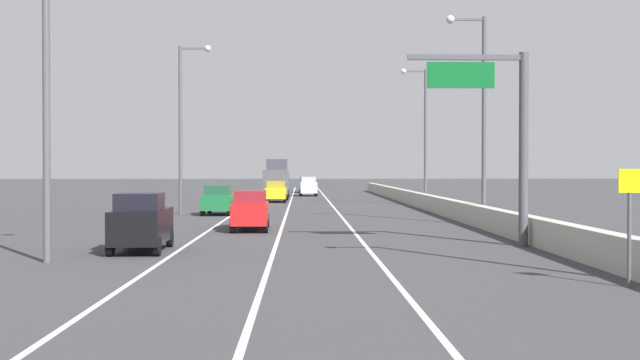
{
  "coord_description": "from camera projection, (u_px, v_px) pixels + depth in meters",
  "views": [
    {
      "loc": [
        -0.99,
        -6.08,
        3.01
      ],
      "look_at": [
        0.14,
        42.44,
        2.3
      ],
      "focal_mm": 44.34,
      "sensor_mm": 36.0,
      "label": 1
    }
  ],
  "objects": [
    {
      "name": "lane_stripe_center",
      "position": [
        289.0,
        207.0,
        61.08
      ],
      "size": [
        0.16,
        130.0,
        0.0
      ],
      "primitive_type": "cube",
      "color": "silver",
      "rests_on": "ground_plane"
    },
    {
      "name": "lamp_post_left_mid",
      "position": [
        184.0,
        118.0,
        51.7
      ],
      "size": [
        2.14,
        0.44,
        11.09
      ],
      "color": "#4C4C51",
      "rests_on": "ground_plane"
    },
    {
      "name": "car_black_0",
      "position": [
        141.0,
        222.0,
        28.55
      ],
      "size": [
        1.93,
        4.14,
        2.13
      ],
      "color": "black",
      "rests_on": "ground_plane"
    },
    {
      "name": "car_white_3",
      "position": [
        308.0,
        186.0,
        86.41
      ],
      "size": [
        1.97,
        4.31,
        2.12
      ],
      "color": "white",
      "rests_on": "ground_plane"
    },
    {
      "name": "car_green_2",
      "position": [
        219.0,
        200.0,
        51.44
      ],
      "size": [
        1.97,
        4.2,
        1.93
      ],
      "color": "#196033",
      "rests_on": "ground_plane"
    },
    {
      "name": "ground_plane",
      "position": [
        313.0,
        202.0,
        70.12
      ],
      "size": [
        320.0,
        320.0,
        0.0
      ],
      "primitive_type": "plane",
      "color": "#38383A"
    },
    {
      "name": "lamp_post_left_near",
      "position": [
        54.0,
        65.0,
        25.12
      ],
      "size": [
        2.14,
        0.44,
        11.09
      ],
      "color": "#4C4C51",
      "rests_on": "ground_plane"
    },
    {
      "name": "jersey_barrier_right",
      "position": [
        458.0,
        210.0,
        46.31
      ],
      "size": [
        0.6,
        120.0,
        1.1
      ],
      "primitive_type": "cube",
      "color": "#B2ADA3",
      "rests_on": "ground_plane"
    },
    {
      "name": "box_truck",
      "position": [
        276.0,
        181.0,
        78.84
      ],
      "size": [
        2.48,
        7.74,
        3.96
      ],
      "color": "#4C4C51",
      "rests_on": "ground_plane"
    },
    {
      "name": "lamp_post_right_second",
      "position": [
        480.0,
        106.0,
        41.68
      ],
      "size": [
        2.14,
        0.44,
        11.09
      ],
      "color": "#4C4C51",
      "rests_on": "ground_plane"
    },
    {
      "name": "lamp_post_right_third",
      "position": [
        423.0,
        128.0,
        63.83
      ],
      "size": [
        2.14,
        0.44,
        11.09
      ],
      "color": "#4C4C51",
      "rests_on": "ground_plane"
    },
    {
      "name": "overhead_sign_gantry",
      "position": [
        505.0,
        124.0,
        30.46
      ],
      "size": [
        4.68,
        0.36,
        7.5
      ],
      "color": "#47474C",
      "rests_on": "ground_plane"
    },
    {
      "name": "car_blue_1",
      "position": [
        307.0,
        185.0,
        99.3
      ],
      "size": [
        1.93,
        4.4,
        1.95
      ],
      "color": "#1E389E",
      "rests_on": "ground_plane"
    },
    {
      "name": "car_yellow_4",
      "position": [
        276.0,
        192.0,
        70.55
      ],
      "size": [
        1.88,
        4.54,
        1.9
      ],
      "color": "gold",
      "rests_on": "ground_plane"
    },
    {
      "name": "car_red_5",
      "position": [
        250.0,
        210.0,
        38.55
      ],
      "size": [
        1.89,
        4.78,
        1.94
      ],
      "color": "red",
      "rests_on": "ground_plane"
    },
    {
      "name": "speed_advisory_sign",
      "position": [
        630.0,
        218.0,
        19.93
      ],
      "size": [
        0.6,
        0.11,
        3.0
      ],
      "color": "#4C4C51",
      "rests_on": "ground_plane"
    },
    {
      "name": "lane_stripe_right",
      "position": [
        334.0,
        207.0,
        61.16
      ],
      "size": [
        0.16,
        130.0,
        0.0
      ],
      "primitive_type": "cube",
      "color": "silver",
      "rests_on": "ground_plane"
    },
    {
      "name": "lane_stripe_left",
      "position": [
        243.0,
        207.0,
        61.0
      ],
      "size": [
        0.16,
        130.0,
        0.0
      ],
      "primitive_type": "cube",
      "color": "silver",
      "rests_on": "ground_plane"
    }
  ]
}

